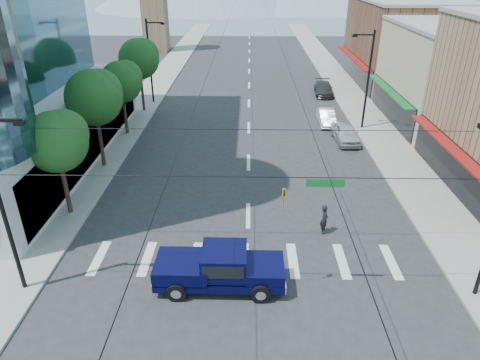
{
  "coord_description": "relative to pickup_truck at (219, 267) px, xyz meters",
  "views": [
    {
      "loc": [
        -0.03,
        -16.89,
        14.14
      ],
      "look_at": [
        -0.49,
        5.01,
        3.0
      ],
      "focal_mm": 32.0,
      "sensor_mm": 36.0,
      "label": 1
    }
  ],
  "objects": [
    {
      "name": "pickup_truck",
      "position": [
        0.0,
        0.0,
        0.0
      ],
      "size": [
        6.31,
        2.49,
        2.13
      ],
      "rotation": [
        0.0,
        0.0,
        -0.01
      ],
      "color": "#060731",
      "rests_on": "ground"
    },
    {
      "name": "parked_car_near",
      "position": [
        9.89,
        19.28,
        -0.3
      ],
      "size": [
        2.13,
        4.81,
        1.61
      ],
      "primitive_type": "imported",
      "rotation": [
        0.0,
        0.0,
        0.05
      ],
      "color": "silver",
      "rests_on": "ground"
    },
    {
      "name": "tree_near",
      "position": [
        -9.7,
        6.64,
        3.88
      ],
      "size": [
        3.65,
        3.64,
        6.71
      ],
      "color": "black",
      "rests_on": "ground"
    },
    {
      "name": "signal_rig",
      "position": [
        1.57,
        -0.45,
        3.54
      ],
      "size": [
        21.8,
        0.2,
        9.0
      ],
      "color": "black",
      "rests_on": "ground"
    },
    {
      "name": "tree_midnear",
      "position": [
        -9.7,
        13.64,
        4.48
      ],
      "size": [
        4.09,
        4.09,
        7.52
      ],
      "color": "black",
      "rests_on": "ground"
    },
    {
      "name": "tree_midfar",
      "position": [
        -9.7,
        20.64,
        3.88
      ],
      "size": [
        3.65,
        3.64,
        6.71
      ],
      "color": "black",
      "rests_on": "ground"
    },
    {
      "name": "lamp_pole_ne",
      "position": [
        12.04,
        22.55,
        3.83
      ],
      "size": [
        2.0,
        0.25,
        9.0
      ],
      "color": "black",
      "rests_on": "ground"
    },
    {
      "name": "shop_far",
      "position": [
        21.37,
        40.55,
        3.89
      ],
      "size": [
        12.0,
        18.0,
        10.0
      ],
      "primitive_type": "cube",
      "color": "brown",
      "rests_on": "ground"
    },
    {
      "name": "parked_car_far",
      "position": [
        10.29,
        34.32,
        -0.37
      ],
      "size": [
        2.42,
        5.2,
        1.47
      ],
      "primitive_type": "imported",
      "rotation": [
        0.0,
        0.0,
        -0.07
      ],
      "color": "#343336",
      "rests_on": "ground"
    },
    {
      "name": "lamp_pole_nw",
      "position": [
        -9.29,
        30.55,
        3.83
      ],
      "size": [
        2.0,
        0.25,
        9.0
      ],
      "color": "black",
      "rests_on": "ground"
    },
    {
      "name": "shop_mid",
      "position": [
        21.37,
        24.55,
        3.39
      ],
      "size": [
        12.0,
        14.0,
        9.0
      ],
      "primitive_type": "cube",
      "color": "tan",
      "rests_on": "ground"
    },
    {
      "name": "ground",
      "position": [
        1.37,
        0.55,
        -1.11
      ],
      "size": [
        160.0,
        160.0,
        0.0
      ],
      "primitive_type": "plane",
      "color": "#28282B",
      "rests_on": "ground"
    },
    {
      "name": "tree_far",
      "position": [
        -9.7,
        27.64,
        4.48
      ],
      "size": [
        4.09,
        4.09,
        7.52
      ],
      "color": "black",
      "rests_on": "ground"
    },
    {
      "name": "parked_car_mid",
      "position": [
        8.97,
        23.82,
        -0.41
      ],
      "size": [
        1.55,
        4.25,
        1.39
      ],
      "primitive_type": "imported",
      "rotation": [
        0.0,
        0.0,
        -0.02
      ],
      "color": "white",
      "rests_on": "ground"
    },
    {
      "name": "sidewalk_right",
      "position": [
        13.37,
        40.55,
        -1.03
      ],
      "size": [
        4.0,
        120.0,
        0.15
      ],
      "primitive_type": "cube",
      "color": "gray",
      "rests_on": "ground"
    },
    {
      "name": "pedestrian",
      "position": [
        5.79,
        4.77,
        -0.2
      ],
      "size": [
        0.44,
        0.67,
        1.82
      ],
      "primitive_type": "imported",
      "rotation": [
        0.0,
        0.0,
        1.57
      ],
      "color": "black",
      "rests_on": "ground"
    },
    {
      "name": "sidewalk_left",
      "position": [
        -10.63,
        40.55,
        -1.03
      ],
      "size": [
        4.0,
        120.0,
        0.15
      ],
      "primitive_type": "cube",
      "color": "gray",
      "rests_on": "ground"
    }
  ]
}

